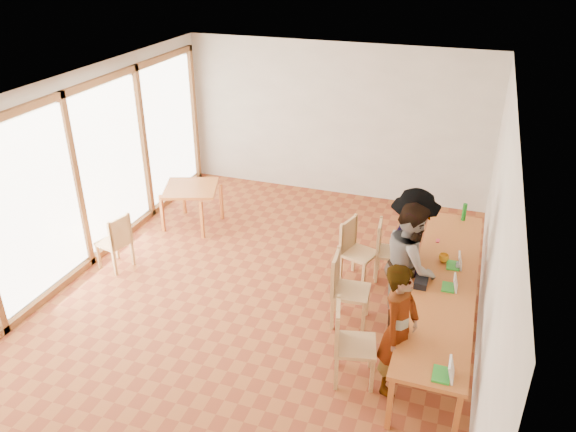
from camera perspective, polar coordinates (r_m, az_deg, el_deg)
name	(u,v)px	position (r m, az deg, el deg)	size (l,w,h in m)	color
ground	(261,298)	(8.28, -2.71, -8.35)	(8.00, 8.00, 0.00)	#974D24
wall_back	(335,121)	(11.07, 4.85, 9.59)	(6.00, 0.10, 3.00)	beige
wall_front	(58,429)	(4.73, -22.34, -19.39)	(6.00, 0.10, 3.00)	beige
wall_right	(495,242)	(7.07, 20.27, -2.49)	(0.10, 8.00, 3.00)	beige
window_wall	(75,178)	(8.97, -20.84, 3.67)	(0.10, 8.00, 3.00)	white
ceiling	(256,93)	(6.99, -3.25, 12.33)	(6.00, 8.00, 0.04)	white
communal_table	(444,284)	(7.59, 15.59, -6.63)	(0.80, 4.00, 0.75)	#BD5C2A
side_table	(191,191)	(10.10, -9.82, 2.50)	(0.90, 0.90, 0.75)	#BD5C2A
chair_near	(346,335)	(6.63, 5.93, -11.97)	(0.57, 0.57, 0.55)	#E1B570
chair_mid	(343,282)	(7.52, 5.62, -6.65)	(0.52, 0.52, 0.55)	#E1B570
chair_far	(354,244)	(8.46, 6.69, -2.83)	(0.57, 0.57, 0.52)	#E1B570
chair_empty	(385,244)	(8.58, 9.83, -2.86)	(0.48, 0.48, 0.50)	#E1B570
chair_spare	(117,237)	(9.06, -16.99, -2.06)	(0.52, 0.52, 0.49)	#E1B570
person_near	(399,330)	(6.48, 11.19, -11.29)	(0.60, 0.39, 1.64)	gray
person_mid	(410,264)	(7.56, 12.30, -4.82)	(0.85, 0.66, 1.76)	gray
person_far	(411,249)	(7.89, 12.40, -3.33)	(1.14, 0.66, 1.77)	gray
laptop_near	(446,372)	(6.08, 15.77, -15.03)	(0.21, 0.25, 0.21)	green
laptop_mid	(452,285)	(7.40, 16.31, -6.76)	(0.19, 0.23, 0.19)	green
laptop_far	(456,263)	(7.88, 16.74, -4.61)	(0.21, 0.25, 0.20)	green
yellow_mug	(444,258)	(7.95, 15.54, -4.13)	(0.14, 0.14, 0.11)	#FFAA1D
green_bottle	(464,212)	(9.12, 17.47, 0.38)	(0.07, 0.07, 0.28)	#156619
clear_glass	(458,265)	(7.85, 16.92, -4.83)	(0.07, 0.07, 0.09)	silver
condiment_cup	(421,272)	(7.62, 13.40, -5.51)	(0.08, 0.08, 0.06)	white
pink_phone	(438,241)	(8.46, 14.97, -2.45)	(0.05, 0.10, 0.01)	#D33646
black_pouch	(421,282)	(7.38, 13.37, -6.54)	(0.16, 0.26, 0.09)	black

